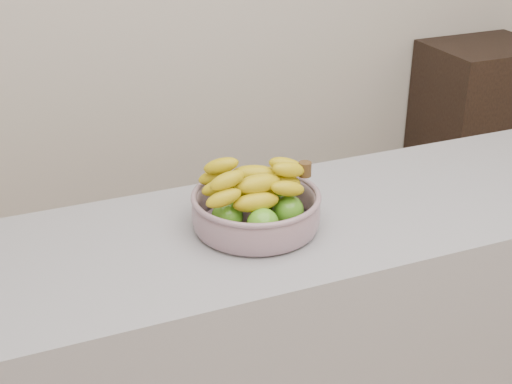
# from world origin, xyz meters

# --- Properties ---
(counter) EXTENTS (2.00, 0.60, 0.90)m
(counter) POSITION_xyz_m (0.00, 0.68, 0.45)
(counter) COLOR #9B9BA3
(counter) RESTS_ON ground
(cabinet) EXTENTS (0.53, 0.42, 0.95)m
(cabinet) POSITION_xyz_m (1.46, 1.78, 0.47)
(cabinet) COLOR black
(cabinet) RESTS_ON ground
(fruit_bowl) EXTENTS (0.33, 0.33, 0.17)m
(fruit_bowl) POSITION_xyz_m (-0.16, 0.68, 0.96)
(fruit_bowl) COLOR #9EA8BD
(fruit_bowl) RESTS_ON counter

